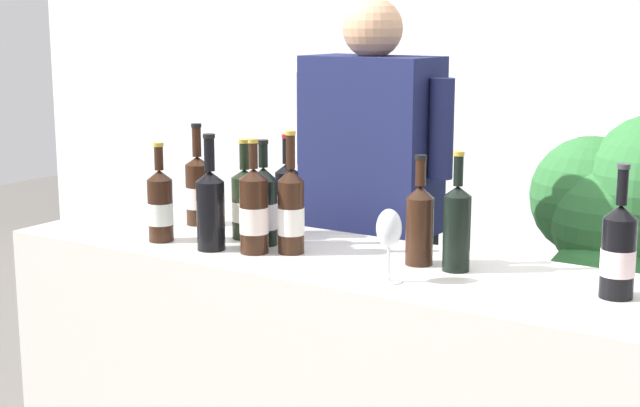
{
  "coord_description": "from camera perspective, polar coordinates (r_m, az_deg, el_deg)",
  "views": [
    {
      "loc": [
        1.37,
        -2.25,
        1.6
      ],
      "look_at": [
        -0.06,
        0.0,
        1.07
      ],
      "focal_mm": 52.91,
      "sensor_mm": 36.0,
      "label": 1
    }
  ],
  "objects": [
    {
      "name": "wall_back",
      "position": [
        5.04,
        16.82,
        8.52
      ],
      "size": [
        8.0,
        0.1,
        2.8
      ],
      "primitive_type": "cube",
      "color": "white",
      "rests_on": "ground_plane"
    },
    {
      "name": "counter",
      "position": [
        2.87,
        0.98,
        -12.16
      ],
      "size": [
        2.11,
        0.56,
        0.92
      ],
      "primitive_type": "cube",
      "color": "beige",
      "rests_on": "ground_plane"
    },
    {
      "name": "wine_bottle_0",
      "position": [
        2.79,
        -6.64,
        -0.2
      ],
      "size": [
        0.08,
        0.08,
        0.35
      ],
      "color": "black",
      "rests_on": "counter"
    },
    {
      "name": "wine_bottle_1",
      "position": [
        2.92,
        -9.63,
        -0.13
      ],
      "size": [
        0.08,
        0.08,
        0.31
      ],
      "color": "black",
      "rests_on": "counter"
    },
    {
      "name": "wine_bottle_2",
      "position": [
        2.84,
        -3.43,
        -0.21
      ],
      "size": [
        0.08,
        0.08,
        0.32
      ],
      "color": "black",
      "rests_on": "counter"
    },
    {
      "name": "wine_bottle_3",
      "position": [
        2.42,
        17.6,
        -2.79
      ],
      "size": [
        0.08,
        0.08,
        0.33
      ],
      "color": "black",
      "rests_on": "counter"
    },
    {
      "name": "wine_bottle_4",
      "position": [
        2.93,
        -4.56,
        0.01
      ],
      "size": [
        0.08,
        0.08,
        0.31
      ],
      "color": "black",
      "rests_on": "counter"
    },
    {
      "name": "wine_bottle_5",
      "position": [
        2.74,
        -4.01,
        -0.49
      ],
      "size": [
        0.09,
        0.09,
        0.34
      ],
      "color": "black",
      "rests_on": "counter"
    },
    {
      "name": "wine_bottle_6",
      "position": [
        2.98,
        -2.02,
        0.29
      ],
      "size": [
        0.08,
        0.08,
        0.32
      ],
      "color": "black",
      "rests_on": "counter"
    },
    {
      "name": "wine_bottle_7",
      "position": [
        3.14,
        -7.4,
        0.83
      ],
      "size": [
        0.08,
        0.08,
        0.34
      ],
      "color": "black",
      "rests_on": "counter"
    },
    {
      "name": "wine_bottle_8",
      "position": [
        2.74,
        -1.77,
        -0.46
      ],
      "size": [
        0.08,
        0.08,
        0.36
      ],
      "color": "black",
      "rests_on": "counter"
    },
    {
      "name": "wine_bottle_9",
      "position": [
        2.62,
        6.04,
        -1.14
      ],
      "size": [
        0.08,
        0.08,
        0.31
      ],
      "color": "black",
      "rests_on": "counter"
    },
    {
      "name": "wine_bottle_10",
      "position": [
        2.57,
        8.28,
        -1.33
      ],
      "size": [
        0.07,
        0.07,
        0.33
      ],
      "color": "black",
      "rests_on": "counter"
    },
    {
      "name": "wine_glass",
      "position": [
        2.44,
        4.19,
        -1.7
      ],
      "size": [
        0.07,
        0.07,
        0.19
      ],
      "color": "silver",
      "rests_on": "counter"
    },
    {
      "name": "person_server",
      "position": [
        3.29,
        3.06,
        -2.69
      ],
      "size": [
        0.61,
        0.26,
        1.66
      ],
      "color": "black",
      "rests_on": "ground_plane"
    },
    {
      "name": "potted_shrub",
      "position": [
        3.59,
        17.73,
        -1.09
      ],
      "size": [
        0.68,
        0.62,
        1.26
      ],
      "color": "brown",
      "rests_on": "ground_plane"
    }
  ]
}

